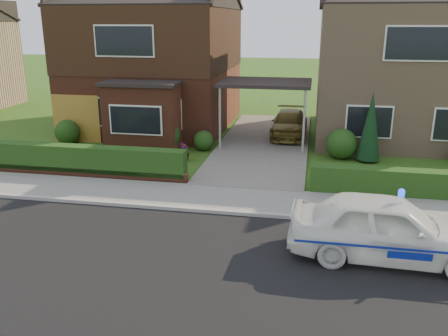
# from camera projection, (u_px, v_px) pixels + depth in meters

# --- Properties ---
(ground) EXTENTS (120.00, 120.00, 0.00)m
(ground) POSITION_uv_depth(u_px,v_px,m) (211.00, 268.00, 10.47)
(ground) COLOR #295215
(ground) RESTS_ON ground
(road) EXTENTS (60.00, 6.00, 0.02)m
(road) POSITION_uv_depth(u_px,v_px,m) (211.00, 268.00, 10.47)
(road) COLOR black
(road) RESTS_ON ground
(kerb) EXTENTS (60.00, 0.16, 0.12)m
(kerb) POSITION_uv_depth(u_px,v_px,m) (234.00, 213.00, 13.31)
(kerb) COLOR #9E9993
(kerb) RESTS_ON ground
(sidewalk) EXTENTS (60.00, 2.00, 0.10)m
(sidewalk) POSITION_uv_depth(u_px,v_px,m) (240.00, 200.00, 14.30)
(sidewalk) COLOR slate
(sidewalk) RESTS_ON ground
(driveway) EXTENTS (3.80, 12.00, 0.12)m
(driveway) POSITION_uv_depth(u_px,v_px,m) (264.00, 143.00, 20.76)
(driveway) COLOR #666059
(driveway) RESTS_ON ground
(house_left) EXTENTS (7.50, 9.53, 7.25)m
(house_left) POSITION_uv_depth(u_px,v_px,m) (156.00, 50.00, 23.38)
(house_left) COLOR brown
(house_left) RESTS_ON ground
(house_right) EXTENTS (7.50, 8.06, 7.25)m
(house_right) POSITION_uv_depth(u_px,v_px,m) (401.00, 56.00, 21.45)
(house_right) COLOR tan
(house_right) RESTS_ON ground
(carport_link) EXTENTS (3.80, 3.00, 2.77)m
(carport_link) POSITION_uv_depth(u_px,v_px,m) (266.00, 84.00, 19.94)
(carport_link) COLOR black
(carport_link) RESTS_ON ground
(garage_door) EXTENTS (2.20, 0.10, 2.10)m
(garage_door) POSITION_uv_depth(u_px,v_px,m) (77.00, 119.00, 20.96)
(garage_door) COLOR olive
(garage_door) RESTS_ON ground
(dwarf_wall) EXTENTS (7.70, 0.25, 0.36)m
(dwarf_wall) POSITION_uv_depth(u_px,v_px,m) (80.00, 173.00, 16.42)
(dwarf_wall) COLOR brown
(dwarf_wall) RESTS_ON ground
(hedge_left) EXTENTS (7.50, 0.55, 0.90)m
(hedge_left) POSITION_uv_depth(u_px,v_px,m) (82.00, 176.00, 16.61)
(hedge_left) COLOR #123310
(hedge_left) RESTS_ON ground
(hedge_right) EXTENTS (7.50, 0.55, 0.80)m
(hedge_right) POSITION_uv_depth(u_px,v_px,m) (434.00, 200.00, 14.45)
(hedge_right) COLOR #123310
(hedge_right) RESTS_ON ground
(shrub_left_far) EXTENTS (1.08, 1.08, 1.08)m
(shrub_left_far) POSITION_uv_depth(u_px,v_px,m) (67.00, 132.00, 20.72)
(shrub_left_far) COLOR #123310
(shrub_left_far) RESTS_ON ground
(shrub_left_mid) EXTENTS (1.32, 1.32, 1.32)m
(shrub_left_mid) POSITION_uv_depth(u_px,v_px,m) (164.00, 135.00, 19.70)
(shrub_left_mid) COLOR #123310
(shrub_left_mid) RESTS_ON ground
(shrub_left_near) EXTENTS (0.84, 0.84, 0.84)m
(shrub_left_near) POSITION_uv_depth(u_px,v_px,m) (204.00, 141.00, 19.77)
(shrub_left_near) COLOR #123310
(shrub_left_near) RESTS_ON ground
(shrub_right_near) EXTENTS (1.20, 1.20, 1.20)m
(shrub_right_near) POSITION_uv_depth(u_px,v_px,m) (342.00, 144.00, 18.53)
(shrub_right_near) COLOR #123310
(shrub_right_near) RESTS_ON ground
(conifer_a) EXTENTS (0.90, 0.90, 2.60)m
(conifer_a) POSITION_uv_depth(u_px,v_px,m) (370.00, 128.00, 17.95)
(conifer_a) COLOR black
(conifer_a) RESTS_ON ground
(police_car) EXTENTS (4.05, 4.47, 1.67)m
(police_car) POSITION_uv_depth(u_px,v_px,m) (387.00, 228.00, 10.69)
(police_car) COLOR white
(police_car) RESTS_ON ground
(driveway_car) EXTENTS (1.61, 3.90, 1.13)m
(driveway_car) POSITION_uv_depth(u_px,v_px,m) (289.00, 124.00, 21.69)
(driveway_car) COLOR brown
(driveway_car) RESTS_ON driveway
(potted_plant_a) EXTENTS (0.45, 0.35, 0.76)m
(potted_plant_a) POSITION_uv_depth(u_px,v_px,m) (161.00, 165.00, 16.52)
(potted_plant_a) COLOR gray
(potted_plant_a) RESTS_ON ground
(potted_plant_b) EXTENTS (0.61, 0.59, 0.86)m
(potted_plant_b) POSITION_uv_depth(u_px,v_px,m) (23.00, 156.00, 17.46)
(potted_plant_b) COLOR gray
(potted_plant_b) RESTS_ON ground
(potted_plant_c) EXTENTS (0.50, 0.50, 0.70)m
(potted_plant_c) POSITION_uv_depth(u_px,v_px,m) (184.00, 152.00, 18.26)
(potted_plant_c) COLOR gray
(potted_plant_c) RESTS_ON ground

